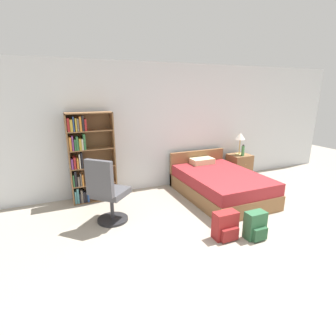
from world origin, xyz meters
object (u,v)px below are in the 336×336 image
at_px(water_bottle, 243,151).
at_px(backpack_red, 226,226).
at_px(bookshelf, 86,158).
at_px(backpack_green, 255,226).
at_px(nightstand, 239,167).
at_px(bed, 219,184).
at_px(office_chair, 107,193).
at_px(table_lamp, 240,138).

relative_size(water_bottle, backpack_red, 0.64).
relative_size(bookshelf, backpack_green, 4.16).
height_order(nightstand, backpack_green, nightstand).
bearing_deg(backpack_red, bed, 59.32).
relative_size(bed, office_chair, 1.81).
bearing_deg(table_lamp, bookshelf, 178.04).
distance_m(office_chair, water_bottle, 3.38).
relative_size(nightstand, water_bottle, 2.35).
distance_m(nightstand, table_lamp, 0.71).
bearing_deg(bed, backpack_red, -120.68).
bearing_deg(nightstand, backpack_green, -122.98).
bearing_deg(bookshelf, water_bottle, -3.84).
height_order(bed, backpack_red, bed).
bearing_deg(nightstand, backpack_red, -131.81).
relative_size(water_bottle, backpack_green, 0.64).
bearing_deg(backpack_green, bed, 74.73).
relative_size(backpack_green, backpack_red, 1.01).
relative_size(office_chair, backpack_green, 2.71).
xyz_separation_m(bookshelf, office_chair, (0.16, -1.07, -0.34)).
xyz_separation_m(office_chair, backpack_red, (1.45, -1.11, -0.33)).
bearing_deg(backpack_green, backpack_red, 156.43).
xyz_separation_m(bookshelf, table_lamp, (3.42, -0.12, 0.16)).
bearing_deg(bed, bookshelf, 161.71).
height_order(table_lamp, backpack_green, table_lamp).
xyz_separation_m(table_lamp, backpack_green, (-1.42, -2.23, -0.82)).
relative_size(office_chair, nightstand, 1.80).
height_order(bed, water_bottle, water_bottle).
xyz_separation_m(bed, office_chair, (-2.26, -0.27, 0.26)).
distance_m(bookshelf, table_lamp, 3.43).
xyz_separation_m(bookshelf, nightstand, (3.44, -0.12, -0.55)).
xyz_separation_m(bookshelf, bed, (2.42, -0.80, -0.60)).
bearing_deg(nightstand, bookshelf, 178.02).
bearing_deg(backpack_green, nightstand, 57.02).
distance_m(bookshelf, nightstand, 3.49).
xyz_separation_m(bed, backpack_red, (-0.81, -1.37, -0.07)).
bearing_deg(backpack_red, table_lamp, 48.59).
height_order(bed, backpack_green, bed).
distance_m(office_chair, table_lamp, 3.43).
distance_m(office_chair, backpack_green, 2.26).
bearing_deg(bed, backpack_green, -105.27).
bearing_deg(backpack_red, office_chair, 142.57).
xyz_separation_m(bookshelf, water_bottle, (3.43, -0.23, -0.13)).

